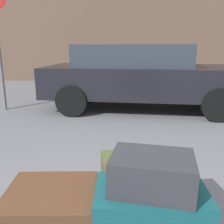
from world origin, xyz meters
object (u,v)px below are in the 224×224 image
(suitcase_teal_center, at_px, (150,210))
(suitcase_brown_rear_left, at_px, (52,208))
(luggage_cart, at_px, (108,222))
(suitcase_olive_rear_right, at_px, (144,177))
(parked_car, at_px, (141,75))
(duffel_bag_charcoal_topmost_pile, at_px, (152,173))
(bollard_kerb_near, at_px, (182,80))

(suitcase_teal_center, distance_m, suitcase_brown_rear_left, 0.57)
(luggage_cart, height_order, suitcase_teal_center, suitcase_teal_center)
(suitcase_teal_center, xyz_separation_m, suitcase_olive_rear_right, (0.01, 0.36, 0.00))
(parked_car, bearing_deg, suitcase_olive_rear_right, -94.86)
(luggage_cart, distance_m, suitcase_brown_rear_left, 0.39)
(suitcase_olive_rear_right, bearing_deg, parked_car, 76.76)
(suitcase_olive_rear_right, height_order, suitcase_brown_rear_left, suitcase_olive_rear_right)
(duffel_bag_charcoal_topmost_pile, height_order, parked_car, parked_car)
(luggage_cart, relative_size, suitcase_teal_center, 2.03)
(luggage_cart, relative_size, duffel_bag_charcoal_topmost_pile, 2.86)
(suitcase_olive_rear_right, height_order, duffel_bag_charcoal_topmost_pile, duffel_bag_charcoal_topmost_pile)
(suitcase_teal_center, distance_m, parked_car, 4.35)
(suitcase_teal_center, bearing_deg, bollard_kerb_near, 74.55)
(suitcase_teal_center, xyz_separation_m, suitcase_brown_rear_left, (-0.57, 0.03, -0.02))
(suitcase_teal_center, relative_size, parked_car, 0.14)
(suitcase_teal_center, relative_size, bollard_kerb_near, 0.88)
(suitcase_olive_rear_right, relative_size, parked_car, 0.13)
(suitcase_olive_rear_right, height_order, bollard_kerb_near, bollard_kerb_near)
(luggage_cart, relative_size, suitcase_brown_rear_left, 2.43)
(luggage_cart, height_order, bollard_kerb_near, bollard_kerb_near)
(luggage_cart, height_order, duffel_bag_charcoal_topmost_pile, duffel_bag_charcoal_topmost_pile)
(suitcase_olive_rear_right, distance_m, bollard_kerb_near, 6.57)
(suitcase_olive_rear_right, xyz_separation_m, parked_car, (0.34, 3.96, 0.28))
(suitcase_teal_center, xyz_separation_m, duffel_bag_charcoal_topmost_pile, (0.00, 0.00, 0.23))
(suitcase_brown_rear_left, height_order, duffel_bag_charcoal_topmost_pile, duffel_bag_charcoal_topmost_pile)
(suitcase_teal_center, distance_m, suitcase_olive_rear_right, 0.36)
(parked_car, bearing_deg, suitcase_brown_rear_left, -101.97)
(suitcase_olive_rear_right, bearing_deg, suitcase_teal_center, -99.36)
(suitcase_teal_center, bearing_deg, parked_car, 85.96)
(suitcase_teal_center, height_order, parked_car, parked_car)
(duffel_bag_charcoal_topmost_pile, bearing_deg, suitcase_olive_rear_right, 100.25)
(suitcase_brown_rear_left, bearing_deg, parked_car, 76.05)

